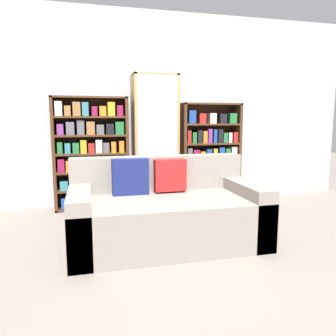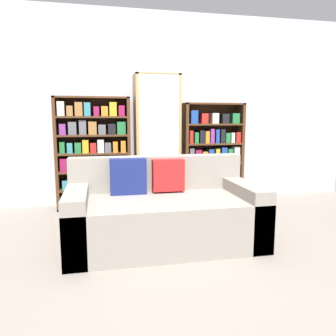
% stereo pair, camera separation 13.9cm
% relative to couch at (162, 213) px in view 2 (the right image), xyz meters
% --- Properties ---
extents(ground_plane, '(16.00, 16.00, 0.00)m').
position_rel_couch_xyz_m(ground_plane, '(0.02, -0.58, -0.29)').
color(ground_plane, gray).
extents(wall_back, '(6.51, 0.06, 2.70)m').
position_rel_couch_xyz_m(wall_back, '(0.02, 1.68, 1.06)').
color(wall_back, silver).
rests_on(wall_back, ground).
extents(couch, '(1.82, 0.97, 0.82)m').
position_rel_couch_xyz_m(couch, '(0.00, 0.00, 0.00)').
color(couch, gray).
rests_on(couch, ground).
extents(bookshelf_left, '(0.98, 0.32, 1.50)m').
position_rel_couch_xyz_m(bookshelf_left, '(-0.67, 1.47, 0.45)').
color(bookshelf_left, '#4C2D19').
rests_on(bookshelf_left, ground).
extents(display_cabinet, '(0.61, 0.36, 1.81)m').
position_rel_couch_xyz_m(display_cabinet, '(0.20, 1.45, 0.61)').
color(display_cabinet, tan).
rests_on(display_cabinet, ground).
extents(bookshelf_right, '(0.88, 0.32, 1.43)m').
position_rel_couch_xyz_m(bookshelf_right, '(1.02, 1.47, 0.38)').
color(bookshelf_right, '#4C2D19').
rests_on(bookshelf_right, ground).
extents(wine_bottle, '(0.08, 0.08, 0.34)m').
position_rel_couch_xyz_m(wine_bottle, '(0.53, 0.91, -0.16)').
color(wine_bottle, '#143819').
rests_on(wine_bottle, ground).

